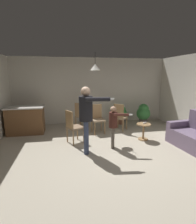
# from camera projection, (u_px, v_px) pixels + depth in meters

# --- Properties ---
(ground) EXTENTS (7.68, 7.68, 0.00)m
(ground) POSITION_uv_depth(u_px,v_px,m) (109.00, 154.00, 4.45)
(ground) COLOR #B2A893
(wall_back) EXTENTS (6.40, 0.10, 2.70)m
(wall_back) POSITION_uv_depth(u_px,v_px,m) (91.00, 91.00, 7.24)
(wall_back) COLOR silver
(wall_back) RESTS_ON ground
(kitchen_counter) EXTENTS (1.26, 0.66, 0.95)m
(kitchen_counter) POSITION_uv_depth(u_px,v_px,m) (26.00, 120.00, 5.96)
(kitchen_counter) COLOR brown
(kitchen_counter) RESTS_ON ground
(side_table_by_couch) EXTENTS (0.44, 0.44, 0.52)m
(side_table_by_couch) POSITION_uv_depth(u_px,v_px,m) (144.00, 130.00, 5.40)
(side_table_by_couch) COLOR #99754C
(side_table_by_couch) RESTS_ON ground
(person_adult) EXTENTS (0.82, 0.57, 1.73)m
(person_adult) POSITION_uv_depth(u_px,v_px,m) (86.00, 113.00, 4.34)
(person_adult) COLOR #384260
(person_adult) RESTS_ON ground
(person_child) EXTENTS (0.58, 0.43, 1.19)m
(person_child) POSITION_uv_depth(u_px,v_px,m) (113.00, 122.00, 4.71)
(person_child) COLOR #60564C
(person_child) RESTS_ON ground
(dining_chair_by_counter) EXTENTS (0.58, 0.58, 1.00)m
(dining_chair_by_counter) POSITION_uv_depth(u_px,v_px,m) (81.00, 115.00, 6.46)
(dining_chair_by_counter) COLOR #99754C
(dining_chair_by_counter) RESTS_ON ground
(dining_chair_near_wall) EXTENTS (0.47, 0.47, 1.00)m
(dining_chair_near_wall) POSITION_uv_depth(u_px,v_px,m) (97.00, 118.00, 6.04)
(dining_chair_near_wall) COLOR #99754C
(dining_chair_near_wall) RESTS_ON ground
(dining_chair_centre_back) EXTENTS (0.57, 0.57, 1.00)m
(dining_chair_centre_back) POSITION_uv_depth(u_px,v_px,m) (73.00, 126.00, 5.09)
(dining_chair_centre_back) COLOR #99754C
(dining_chair_centre_back) RESTS_ON ground
(dining_chair_spare) EXTENTS (0.59, 0.59, 1.00)m
(dining_chair_spare) POSITION_uv_depth(u_px,v_px,m) (120.00, 116.00, 6.26)
(dining_chair_spare) COLOR #99754C
(dining_chair_spare) RESTS_ON ground
(potted_plant_corner) EXTENTS (0.52, 0.52, 0.79)m
(potted_plant_corner) POSITION_uv_depth(u_px,v_px,m) (121.00, 114.00, 7.15)
(potted_plant_corner) COLOR brown
(potted_plant_corner) RESTS_ON ground
(potted_plant_by_wall) EXTENTS (0.55, 0.55, 0.85)m
(potted_plant_by_wall) POSITION_uv_depth(u_px,v_px,m) (143.00, 113.00, 7.11)
(potted_plant_by_wall) COLOR #4C4742
(potted_plant_by_wall) RESTS_ON ground
(spare_remote_on_table) EXTENTS (0.13, 0.08, 0.04)m
(spare_remote_on_table) POSITION_uv_depth(u_px,v_px,m) (145.00, 123.00, 5.40)
(spare_remote_on_table) COLOR white
(spare_remote_on_table) RESTS_ON side_table_by_couch
(ceiling_light_pendant) EXTENTS (0.32, 0.32, 0.55)m
(ceiling_light_pendant) POSITION_uv_depth(u_px,v_px,m) (95.00, 67.00, 5.43)
(ceiling_light_pendant) COLOR silver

